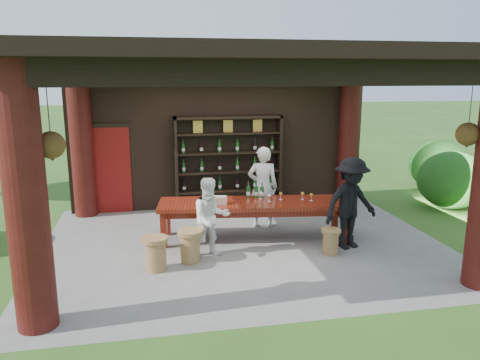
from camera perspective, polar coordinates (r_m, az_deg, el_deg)
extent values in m
plane|color=#2D5119|center=(8.91, 0.50, -7.79)|extent=(90.00, 90.00, 0.00)
cube|color=slate|center=(8.92, 0.50, -8.10)|extent=(7.40, 5.90, 0.10)
cube|color=black|center=(11.15, -2.32, 5.10)|extent=(7.00, 0.18, 3.30)
cube|color=maroon|center=(11.07, -15.63, 1.18)|extent=(0.95, 0.06, 2.00)
cylinder|color=#380C0A|center=(6.14, -24.63, -2.28)|extent=(0.50, 0.50, 3.30)
cylinder|color=#380C0A|center=(10.93, -18.75, 4.29)|extent=(0.50, 0.50, 3.30)
cylinder|color=#380C0A|center=(11.85, 13.13, 5.23)|extent=(0.50, 0.50, 3.30)
cube|color=black|center=(6.02, 5.24, 12.98)|extent=(6.70, 0.35, 0.35)
cube|color=black|center=(8.31, -21.78, 12.04)|extent=(0.30, 5.20, 0.30)
cube|color=black|center=(9.49, 19.96, 12.15)|extent=(0.30, 5.20, 0.30)
cube|color=black|center=(8.35, 0.54, 14.63)|extent=(7.50, 6.00, 0.20)
cylinder|color=black|center=(6.11, -22.29, 7.17)|extent=(0.01, 0.01, 0.75)
cone|color=black|center=(6.17, -21.94, 2.96)|extent=(0.32, 0.32, 0.18)
sphere|color=#1E5919|center=(6.15, -22.03, 3.97)|extent=(0.34, 0.34, 0.34)
cylinder|color=black|center=(7.51, 26.27, 7.66)|extent=(0.01, 0.01, 0.75)
cone|color=black|center=(7.55, 25.93, 4.23)|extent=(0.32, 0.32, 0.18)
sphere|color=#1E5919|center=(7.54, 26.01, 5.05)|extent=(0.34, 0.34, 0.34)
cube|color=#51180B|center=(8.96, 1.68, -2.89)|extent=(3.71, 1.40, 0.08)
cube|color=#51180B|center=(8.99, 1.68, -3.51)|extent=(3.49, 1.22, 0.12)
cube|color=#51180B|center=(8.74, -9.27, -6.05)|extent=(0.13, 0.13, 0.67)
cube|color=#51180B|center=(9.03, 12.65, -5.56)|extent=(0.13, 0.13, 0.67)
cube|color=#51180B|center=(9.43, -8.84, -4.63)|extent=(0.13, 0.13, 0.67)
cube|color=#51180B|center=(9.70, 11.48, -4.24)|extent=(0.13, 0.13, 0.67)
cylinder|color=brown|center=(8.07, -6.11, -8.23)|extent=(0.33, 0.33, 0.49)
cylinder|color=brown|center=(7.97, -6.16, -6.35)|extent=(0.42, 0.42, 0.07)
cylinder|color=brown|center=(8.52, 10.98, -7.55)|extent=(0.27, 0.27, 0.40)
cylinder|color=brown|center=(8.45, 11.04, -6.09)|extent=(0.35, 0.35, 0.05)
cylinder|color=brown|center=(7.82, -10.22, -9.06)|extent=(0.34, 0.34, 0.49)
cylinder|color=brown|center=(7.72, -10.30, -7.13)|extent=(0.43, 0.43, 0.07)
imported|color=silver|center=(9.68, 2.79, -0.88)|extent=(0.70, 0.54, 1.70)
imported|color=white|center=(8.11, -3.60, -4.63)|extent=(0.76, 0.64, 1.41)
imported|color=black|center=(8.72, 13.35, -2.78)|extent=(1.22, 0.89, 1.69)
cube|color=#BF6672|center=(8.80, -2.46, -2.46)|extent=(0.28, 0.21, 0.14)
ellipsoid|color=#194C14|center=(12.21, 24.37, -0.47)|extent=(1.60, 1.60, 1.36)
ellipsoid|color=#194C14|center=(14.10, 23.01, 1.28)|extent=(1.60, 1.60, 1.36)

